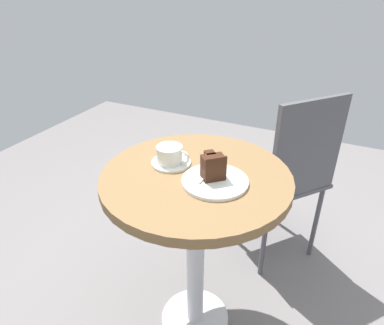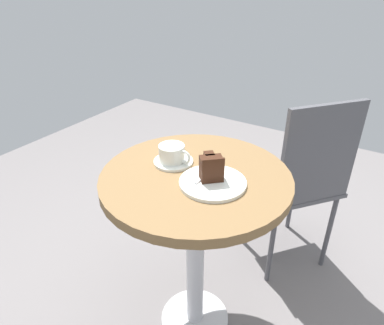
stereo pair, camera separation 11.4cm
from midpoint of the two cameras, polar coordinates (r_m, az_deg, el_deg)
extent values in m
cube|color=slate|center=(1.68, 2.60, -24.78)|extent=(4.40, 4.40, 0.01)
cylinder|color=brown|center=(1.17, 3.41, -2.76)|extent=(0.65, 0.65, 0.03)
cylinder|color=silver|center=(1.40, 2.96, -15.71)|extent=(0.07, 0.07, 0.70)
cylinder|color=silver|center=(1.67, 2.61, -24.50)|extent=(0.29, 0.29, 0.02)
cylinder|color=silver|center=(1.22, -0.47, 0.11)|extent=(0.14, 0.14, 0.01)
cylinder|color=silver|center=(1.20, -0.71, 1.49)|extent=(0.09, 0.09, 0.06)
cylinder|color=beige|center=(1.19, -0.72, 2.74)|extent=(0.08, 0.08, 0.00)
torus|color=silver|center=(1.18, 1.47, 0.85)|extent=(0.05, 0.01, 0.05)
cube|color=silver|center=(1.25, -0.63, 1.25)|extent=(0.07, 0.06, 0.00)
ellipsoid|color=silver|center=(1.26, 1.71, 1.36)|extent=(0.02, 0.02, 0.00)
cylinder|color=silver|center=(1.10, 6.42, -3.43)|extent=(0.22, 0.22, 0.01)
cube|color=#422619|center=(1.10, 6.15, -2.15)|extent=(0.09, 0.09, 0.03)
cube|color=#422619|center=(1.13, 5.70, -1.30)|extent=(0.05, 0.05, 0.03)
cube|color=#381C0F|center=(1.09, 6.20, -1.28)|extent=(0.09, 0.09, 0.01)
cube|color=#381C0F|center=(1.12, 5.75, -0.44)|extent=(0.05, 0.05, 0.01)
cube|color=#422619|center=(1.08, 6.26, -0.39)|extent=(0.09, 0.09, 0.03)
cube|color=#422619|center=(1.11, 5.80, 0.43)|extent=(0.05, 0.05, 0.03)
cube|color=#381C0F|center=(1.07, 6.31, 0.51)|extent=(0.09, 0.09, 0.01)
cube|color=#381C0F|center=(1.10, 5.85, 1.32)|extent=(0.05, 0.05, 0.01)
cube|color=#381C0F|center=(1.07, 6.57, -1.52)|extent=(0.06, 0.05, 0.09)
cube|color=silver|center=(1.11, 5.01, -2.52)|extent=(0.02, 0.10, 0.00)
cube|color=silver|center=(1.16, 6.71, -1.19)|extent=(0.03, 0.03, 0.00)
cube|color=beige|center=(1.12, 6.35, -3.16)|extent=(0.20, 0.20, 0.00)
cube|color=beige|center=(1.13, 5.88, -2.65)|extent=(0.17, 0.17, 0.00)
cylinder|color=#4C4C51|center=(2.08, 17.91, -5.47)|extent=(0.02, 0.02, 0.44)
cylinder|color=#4C4C51|center=(1.92, 9.95, -7.41)|extent=(0.02, 0.02, 0.44)
cylinder|color=#4C4C51|center=(1.89, 23.47, -10.62)|extent=(0.02, 0.02, 0.44)
cylinder|color=#4C4C51|center=(1.72, 15.02, -13.41)|extent=(0.02, 0.02, 0.44)
cube|color=#4C4C51|center=(1.76, 17.66, -3.15)|extent=(0.53, 0.53, 0.02)
cube|color=#4C4C51|center=(1.54, 22.58, 1.03)|extent=(0.25, 0.29, 0.45)
camera|label=1|loc=(0.06, -87.16, 1.59)|focal=32.00mm
camera|label=2|loc=(0.06, 92.84, -1.59)|focal=32.00mm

